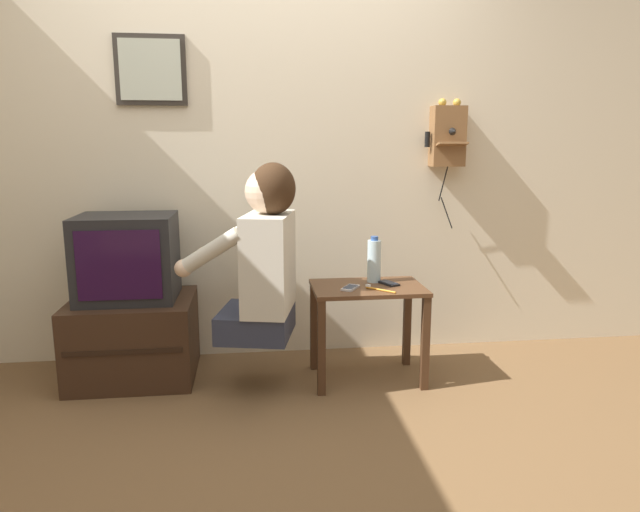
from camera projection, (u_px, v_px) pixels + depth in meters
ground_plane at (273, 430)px, 2.59m from camera, size 14.00×14.00×0.00m
wall_back at (262, 144)px, 3.35m from camera, size 6.80×0.05×2.55m
side_table at (368, 306)px, 3.08m from camera, size 0.60×0.40×0.53m
person at (264, 256)px, 2.90m from camera, size 0.62×0.53×0.90m
tv_stand at (134, 338)px, 3.15m from camera, size 0.66×0.56×0.45m
television at (127, 257)px, 3.07m from camera, size 0.51×0.42×0.46m
wall_phone_antique at (448, 136)px, 3.39m from camera, size 0.24×0.19×0.77m
framed_picture at (151, 70)px, 3.16m from camera, size 0.39×0.03×0.38m
cell_phone_held at (350, 288)px, 3.00m from camera, size 0.12×0.14×0.01m
cell_phone_spare at (389, 283)px, 3.09m from camera, size 0.11×0.14×0.01m
water_bottle at (374, 260)px, 3.13m from camera, size 0.07×0.07×0.25m
toothbrush at (378, 289)px, 2.97m from camera, size 0.13×0.14×0.02m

